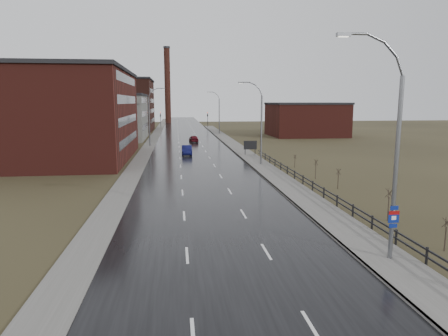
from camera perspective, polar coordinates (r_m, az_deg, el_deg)
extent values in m
plane|color=#2D2819|center=(19.88, 1.96, -16.46)|extent=(320.00, 320.00, 0.00)
cube|color=black|center=(78.20, -4.75, 3.06)|extent=(14.00, 300.00, 0.06)
cube|color=#595651|center=(54.57, 5.30, 0.34)|extent=(3.20, 180.00, 0.18)
cube|color=slate|center=(54.27, 3.73, 0.31)|extent=(0.16, 180.00, 0.18)
cube|color=#595651|center=(78.34, -10.76, 2.96)|extent=(2.40, 260.00, 0.12)
cube|color=#471914|center=(65.31, -23.19, 6.77)|extent=(22.00, 28.00, 13.00)
cube|color=black|center=(65.43, -23.58, 12.68)|extent=(22.44, 28.56, 0.50)
cube|color=black|center=(63.35, -13.39, 4.04)|extent=(0.06, 22.40, 1.20)
cube|color=black|center=(63.15, -13.50, 6.75)|extent=(0.06, 22.40, 1.20)
cube|color=black|center=(63.09, -13.60, 9.47)|extent=(0.06, 22.40, 1.20)
cube|color=black|center=(63.18, -13.71, 12.19)|extent=(0.06, 22.40, 1.20)
cube|color=slate|center=(96.95, -15.97, 6.90)|extent=(16.00, 20.00, 10.00)
cube|color=black|center=(96.89, -16.11, 10.01)|extent=(16.32, 20.40, 0.50)
cube|color=black|center=(96.12, -11.19, 5.87)|extent=(0.06, 16.00, 1.20)
cube|color=black|center=(95.99, -11.25, 7.66)|extent=(0.06, 16.00, 1.20)
cube|color=black|center=(95.95, -11.30, 9.45)|extent=(0.06, 16.00, 1.20)
cube|color=#331611|center=(127.30, -16.14, 8.54)|extent=(26.00, 24.00, 15.00)
cube|color=black|center=(127.46, -16.30, 12.03)|extent=(26.52, 24.48, 0.50)
cube|color=black|center=(126.01, -10.18, 6.71)|extent=(0.06, 19.20, 1.20)
cube|color=black|center=(125.91, -10.22, 8.07)|extent=(0.06, 19.20, 1.20)
cube|color=black|center=(125.88, -10.26, 9.44)|extent=(0.06, 19.20, 1.20)
cube|color=black|center=(125.93, -10.30, 10.80)|extent=(0.06, 19.20, 1.20)
cube|color=#471914|center=(105.12, 11.61, 6.70)|extent=(18.00, 16.00, 8.00)
cube|color=black|center=(105.02, 11.69, 9.01)|extent=(18.36, 16.32, 0.50)
cylinder|color=#331611|center=(167.82, -8.08, 11.51)|extent=(2.40, 2.40, 30.00)
cylinder|color=black|center=(169.09, -8.20, 16.69)|extent=(2.70, 2.70, 0.80)
cylinder|color=slate|center=(23.12, 23.33, -0.50)|extent=(0.24, 0.24, 10.00)
cylinder|color=slate|center=(22.80, 23.81, 13.14)|extent=(0.57, 0.14, 1.12)
cylinder|color=slate|center=(22.61, 22.72, 15.32)|extent=(0.91, 0.14, 0.91)
cylinder|color=slate|center=(22.30, 20.91, 16.94)|extent=(1.12, 0.14, 0.57)
cylinder|color=slate|center=(21.91, 18.60, 17.71)|extent=(1.15, 0.14, 0.14)
cube|color=slate|center=(21.60, 16.70, 17.79)|extent=(0.70, 0.28, 0.18)
cube|color=silver|center=(21.59, 16.69, 17.53)|extent=(0.50, 0.20, 0.04)
cube|color=navy|center=(23.41, 23.16, -5.26)|extent=(0.45, 0.04, 0.22)
cube|color=navy|center=(23.53, 23.08, -6.44)|extent=(0.60, 0.04, 0.65)
cube|color=maroon|center=(23.47, 23.13, -5.91)|extent=(0.60, 0.04, 0.20)
cube|color=navy|center=(23.67, 23.00, -7.61)|extent=(0.45, 0.04, 0.22)
cube|color=silver|center=(23.53, 23.10, -6.57)|extent=(0.26, 0.02, 0.22)
cylinder|color=slate|center=(55.05, 5.36, 5.30)|extent=(0.24, 0.24, 9.50)
cylinder|color=slate|center=(54.88, 5.27, 10.68)|extent=(0.51, 0.14, 0.98)
cylinder|color=slate|center=(54.81, 4.78, 11.43)|extent=(0.81, 0.14, 0.81)
cylinder|color=slate|center=(54.69, 4.04, 11.95)|extent=(0.98, 0.14, 0.51)
cylinder|color=slate|center=(54.55, 3.16, 12.14)|extent=(1.01, 0.14, 0.14)
cube|color=slate|center=(54.43, 2.43, 12.10)|extent=(0.70, 0.28, 0.18)
cube|color=silver|center=(54.43, 2.43, 11.99)|extent=(0.50, 0.20, 0.04)
cylinder|color=slate|center=(79.94, -10.63, 6.46)|extent=(0.24, 0.24, 9.50)
cylinder|color=slate|center=(79.84, -10.62, 10.16)|extent=(0.51, 0.14, 0.98)
cylinder|color=slate|center=(79.83, -10.29, 10.68)|extent=(0.81, 0.14, 0.81)
cylinder|color=slate|center=(79.80, -9.78, 11.04)|extent=(0.98, 0.14, 0.51)
cylinder|color=slate|center=(79.77, -9.16, 11.18)|extent=(1.01, 0.14, 0.14)
cube|color=slate|center=(79.75, -8.66, 11.15)|extent=(0.70, 0.28, 0.18)
cube|color=silver|center=(79.74, -8.66, 11.08)|extent=(0.50, 0.20, 0.04)
cylinder|color=slate|center=(108.36, -0.69, 7.36)|extent=(0.24, 0.24, 9.50)
cylinder|color=slate|center=(108.28, -0.78, 10.09)|extent=(0.51, 0.14, 0.98)
cylinder|color=slate|center=(108.24, -1.04, 10.47)|extent=(0.81, 0.14, 0.81)
cylinder|color=slate|center=(108.18, -1.42, 10.72)|extent=(0.98, 0.14, 0.51)
cylinder|color=slate|center=(108.11, -1.87, 10.80)|extent=(1.01, 0.14, 0.14)
cube|color=slate|center=(108.05, -2.24, 10.78)|extent=(0.70, 0.28, 0.18)
cube|color=silver|center=(108.05, -2.24, 10.72)|extent=(0.50, 0.20, 0.04)
cube|color=black|center=(24.20, 26.96, -11.26)|extent=(0.10, 0.10, 1.10)
cube|color=black|center=(26.58, 23.36, -9.17)|extent=(0.10, 0.10, 1.10)
cube|color=black|center=(29.08, 20.39, -7.41)|extent=(0.10, 0.10, 1.10)
cube|color=black|center=(31.67, 17.92, -5.91)|extent=(0.10, 0.10, 1.10)
cube|color=black|center=(34.32, 15.84, -4.63)|extent=(0.10, 0.10, 1.10)
cube|color=black|center=(37.02, 14.07, -3.54)|extent=(0.10, 0.10, 1.10)
cube|color=black|center=(39.77, 12.54, -2.59)|extent=(0.10, 0.10, 1.10)
cube|color=black|center=(42.55, 11.21, -1.76)|extent=(0.10, 0.10, 1.10)
cube|color=black|center=(45.36, 10.05, -1.03)|extent=(0.10, 0.10, 1.10)
cube|color=black|center=(48.20, 9.02, -0.39)|extent=(0.10, 0.10, 1.10)
cube|color=black|center=(51.05, 8.11, 0.18)|extent=(0.10, 0.10, 1.10)
cube|color=black|center=(53.92, 7.30, 0.69)|extent=(0.10, 0.10, 1.10)
cube|color=black|center=(56.80, 6.56, 1.15)|extent=(0.10, 0.10, 1.10)
cube|color=black|center=(59.69, 5.90, 1.56)|extent=(0.10, 0.10, 1.10)
cube|color=black|center=(62.60, 5.30, 1.94)|extent=(0.10, 0.10, 1.10)
cube|color=black|center=(39.23, 12.80, -2.16)|extent=(0.08, 53.00, 0.10)
cube|color=black|center=(39.31, 12.78, -2.74)|extent=(0.08, 53.00, 0.10)
cylinder|color=#382D23|center=(27.06, 29.06, -8.85)|extent=(0.08, 0.08, 1.49)
cylinder|color=#382D23|center=(26.82, 29.31, -6.86)|extent=(0.04, 0.51, 0.59)
cylinder|color=#382D23|center=(26.84, 29.19, -6.84)|extent=(0.48, 0.19, 0.60)
cylinder|color=#382D23|center=(26.79, 29.12, -6.86)|extent=(0.29, 0.43, 0.61)
cylinder|color=#382D23|center=(26.75, 29.19, -6.90)|extent=(0.29, 0.43, 0.61)
cylinder|color=#382D23|center=(26.76, 29.31, -6.90)|extent=(0.48, 0.19, 0.60)
cylinder|color=#382D23|center=(31.86, 22.42, -5.42)|extent=(0.08, 0.08, 1.81)
cylinder|color=#382D23|center=(31.62, 22.63, -3.35)|extent=(0.04, 0.61, 0.72)
cylinder|color=#382D23|center=(31.64, 22.53, -3.33)|extent=(0.58, 0.23, 0.72)
cylinder|color=#382D23|center=(31.60, 22.46, -3.35)|extent=(0.35, 0.52, 0.73)
cylinder|color=#382D23|center=(31.55, 22.51, -3.37)|extent=(0.35, 0.52, 0.73)
cylinder|color=#382D23|center=(31.56, 22.62, -3.37)|extent=(0.58, 0.23, 0.72)
cylinder|color=#382D23|center=(41.66, 15.98, -1.87)|extent=(0.08, 0.08, 1.55)
cylinder|color=#382D23|center=(41.50, 16.11, -0.51)|extent=(0.04, 0.53, 0.62)
cylinder|color=#382D23|center=(41.53, 16.04, -0.50)|extent=(0.50, 0.20, 0.62)
cylinder|color=#382D23|center=(41.49, 15.98, -0.50)|extent=(0.30, 0.45, 0.63)
cylinder|color=#382D23|center=(41.44, 16.01, -0.52)|extent=(0.30, 0.45, 0.63)
cylinder|color=#382D23|center=(41.45, 16.09, -0.52)|extent=(0.50, 0.20, 0.62)
cylinder|color=#382D23|center=(46.36, 12.96, -0.53)|extent=(0.08, 0.08, 1.70)
cylinder|color=#382D23|center=(46.20, 13.07, 0.82)|extent=(0.04, 0.58, 0.67)
cylinder|color=#382D23|center=(46.23, 13.01, 0.83)|extent=(0.55, 0.22, 0.68)
cylinder|color=#382D23|center=(46.20, 12.95, 0.83)|extent=(0.33, 0.49, 0.69)
cylinder|color=#382D23|center=(46.14, 12.97, 0.82)|extent=(0.33, 0.49, 0.69)
cylinder|color=#382D23|center=(46.14, 13.05, 0.81)|extent=(0.55, 0.22, 0.68)
cylinder|color=#382D23|center=(54.01, 10.09, 0.74)|extent=(0.08, 0.08, 1.29)
cylinder|color=#382D23|center=(53.90, 10.16, 1.62)|extent=(0.04, 0.44, 0.52)
cylinder|color=#382D23|center=(53.94, 10.11, 1.62)|extent=(0.42, 0.17, 0.52)
cylinder|color=#382D23|center=(53.90, 10.06, 1.62)|extent=(0.26, 0.38, 0.53)
cylinder|color=#382D23|center=(53.85, 10.08, 1.61)|extent=(0.26, 0.38, 0.53)
cylinder|color=#382D23|center=(53.85, 10.14, 1.61)|extent=(0.42, 0.17, 0.52)
cube|color=black|center=(64.92, 3.04, 2.54)|extent=(0.10, 0.10, 1.80)
cube|color=black|center=(65.22, 4.46, 2.56)|extent=(0.10, 0.10, 1.80)
cube|color=silver|center=(64.92, 3.77, 3.29)|extent=(2.05, 0.08, 1.29)
cube|color=black|center=(64.87, 3.77, 3.28)|extent=(2.15, 0.04, 1.39)
cylinder|color=black|center=(137.91, -9.04, 6.80)|extent=(0.16, 0.16, 5.20)
imported|color=black|center=(137.83, -9.07, 7.69)|extent=(0.58, 2.73, 1.10)
sphere|color=#FF190C|center=(137.67, -9.07, 7.81)|extent=(0.18, 0.18, 0.18)
cylinder|color=black|center=(138.23, -2.36, 6.91)|extent=(0.16, 0.16, 5.20)
imported|color=black|center=(138.15, -2.36, 7.80)|extent=(0.58, 2.73, 1.10)
sphere|color=#FF190C|center=(137.99, -2.36, 7.93)|extent=(0.18, 0.18, 0.18)
imported|color=#0D0F44|center=(66.15, -5.34, 2.53)|extent=(1.66, 4.67, 1.53)
imported|color=#500D15|center=(86.97, -4.35, 4.17)|extent=(2.08, 4.45, 1.47)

